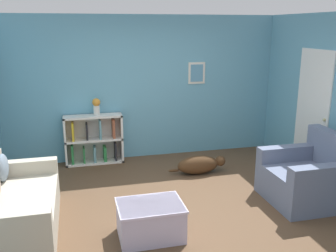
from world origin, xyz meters
The scene contains 8 objects.
ground_plane centered at (0.00, 0.00, 0.00)m, with size 14.00×14.00×0.00m, color brown.
wall_back centered at (0.00, 2.25, 1.30)m, with size 5.60×0.13×2.60m.
couch centered at (-2.02, -0.13, 0.31)m, with size 0.87×1.71×0.80m.
bookshelf centered at (-0.95, 2.06, 0.42)m, with size 1.02×0.28×0.88m.
recliner_chair centered at (1.87, -0.23, 0.34)m, with size 1.01×1.01×0.97m.
coffee_table centered at (-0.47, -0.62, 0.22)m, with size 0.76×0.57×0.41m.
dog centered at (0.72, 1.10, 0.16)m, with size 0.99×0.28×0.31m.
vase centered at (-0.88, 2.04, 1.05)m, with size 0.14×0.14×0.30m.
Camera 1 is at (-1.22, -4.47, 2.38)m, focal length 40.00 mm.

